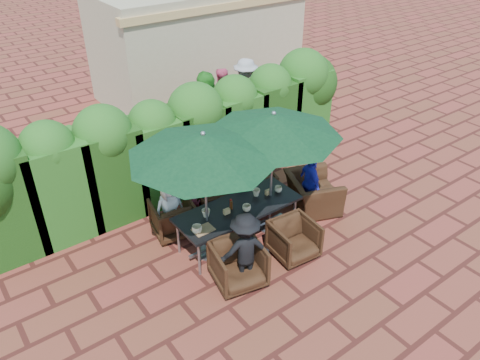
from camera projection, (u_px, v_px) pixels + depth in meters
ground at (243, 244)px, 8.74m from camera, size 80.00×80.00×0.00m
dining_table at (238, 211)px, 8.48m from camera, size 2.35×0.90×0.75m
umbrella_left at (203, 146)px, 7.34m from camera, size 2.51×2.51×2.46m
umbrella_right at (273, 125)px, 7.99m from camera, size 2.41×2.41×2.46m
chair_far_left at (173, 216)px, 8.82m from camera, size 0.87×0.83×0.77m
chair_far_mid at (212, 200)px, 9.35m from camera, size 0.73×0.69×0.69m
chair_far_right at (251, 185)px, 9.67m from camera, size 0.99×0.95×0.85m
chair_near_left at (238, 263)px, 7.69m from camera, size 0.95×0.91×0.83m
chair_near_right at (294, 238)px, 8.28m from camera, size 0.81×0.77×0.77m
chair_end_right at (313, 187)px, 9.49m from camera, size 1.06×1.28×0.96m
adult_far_left at (169, 208)px, 8.69m from camera, size 0.58×0.35×1.18m
adult_far_mid at (210, 186)px, 9.22m from camera, size 0.47×0.39×1.30m
adult_far_right at (245, 173)px, 9.53m from camera, size 0.80×0.66×1.43m
adult_near_left at (245, 250)px, 7.57m from camera, size 0.95×0.67×1.35m
adult_end_right at (310, 183)px, 9.33m from camera, size 0.58×0.83×1.28m
child_left at (195, 204)px, 9.11m from camera, size 0.35×0.31×0.82m
child_right at (228, 189)px, 9.53m from camera, size 0.32×0.27×0.87m
pedestrian_a at (206, 105)px, 12.01m from camera, size 1.77×1.01×1.80m
pedestrian_b at (221, 99)px, 12.51m from camera, size 0.81×0.50×1.68m
pedestrian_c at (246, 92)px, 12.74m from camera, size 1.15×1.26×1.84m
cup_a at (197, 229)px, 7.79m from camera, size 0.17×0.17×0.14m
cup_b at (206, 213)px, 8.17m from camera, size 0.15×0.15×0.14m
cup_c at (247, 208)px, 8.32m from camera, size 0.15×0.15×0.12m
cup_d at (256, 193)px, 8.72m from camera, size 0.15×0.15×0.14m
cup_e at (278, 189)px, 8.84m from camera, size 0.14×0.14×0.11m
ketchup_bottle at (231, 203)px, 8.39m from camera, size 0.04×0.04×0.17m
sauce_bottle at (231, 205)px, 8.35m from camera, size 0.04×0.04×0.17m
serving_tray at (203, 230)px, 7.87m from camera, size 0.35×0.25×0.02m
number_block_left at (227, 211)px, 8.25m from camera, size 0.12×0.06×0.10m
number_block_right at (268, 192)px, 8.77m from camera, size 0.12×0.06×0.10m
hedge_wall at (168, 136)px, 9.51m from camera, size 9.10×1.60×2.55m
building at (198, 42)px, 14.41m from camera, size 6.20×3.08×3.20m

